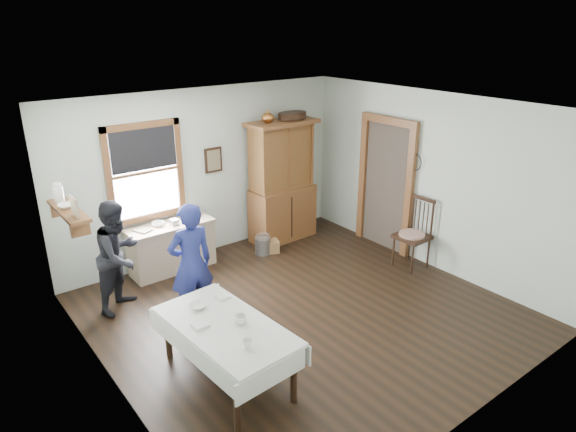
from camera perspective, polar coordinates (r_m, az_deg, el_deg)
The scene contains 20 objects.
room at distance 6.37m, azimuth 1.78°, elevation -0.24°, with size 5.01×5.01×2.70m.
window at distance 7.83m, azimuth -15.64°, elevation 5.29°, with size 1.18×0.07×1.48m.
doorway at distance 8.64m, azimuth 10.82°, elevation 3.88°, with size 0.09×1.14×2.22m.
wall_shelf at distance 6.61m, azimuth -23.34°, elevation 0.83°, with size 0.24×1.00×0.44m.
framed_picture at distance 8.33m, azimuth -8.26°, elevation 6.17°, with size 0.30×0.04×0.40m, color black.
rug_beater at distance 8.15m, azimuth 13.95°, elevation 6.67°, with size 0.27×0.27×0.01m, color black.
work_counter at distance 8.10m, azimuth -12.80°, elevation -3.39°, with size 1.33×0.50×0.76m, color tan.
china_hutch at distance 8.83m, azimuth -0.62°, elevation 3.85°, with size 1.23×0.58×2.09m, color brown.
dining_table at distance 5.72m, azimuth -6.84°, elevation -14.71°, with size 0.89×1.68×0.67m, color silver.
spindle_chair at distance 8.17m, azimuth 13.66°, elevation -1.90°, with size 0.51×0.51×1.11m, color black.
pail at distance 8.54m, azimuth -2.80°, elevation -3.30°, with size 0.26×0.26×0.28m, color gray.
wicker_basket at distance 8.60m, azimuth -2.27°, elevation -3.39°, with size 0.35×0.25×0.21m, color #A8804C.
woman_blue at distance 6.57m, azimuth -10.69°, elevation -5.73°, with size 0.54×0.36×1.49m, color navy.
figure_dark at distance 7.13m, azimuth -18.23°, elevation -4.60°, with size 0.68×0.53×1.41m, color black.
table_cup_a at distance 5.51m, azimuth -5.28°, elevation -11.34°, with size 0.12×0.12×0.10m, color white.
table_cup_b at distance 5.14m, azimuth -4.52°, elevation -13.96°, with size 0.10×0.10×0.09m, color white.
table_bowl at distance 5.84m, azimuth -9.97°, elevation -9.79°, with size 0.22×0.22×0.05m, color white.
counter_book at distance 7.75m, azimuth -16.36°, elevation -1.76°, with size 0.16×0.21×0.02m, color #76694F.
counter_bowl at distance 7.92m, azimuth -14.23°, elevation -0.87°, with size 0.19×0.19×0.06m, color white.
shelf_bowl at distance 6.61m, azimuth -23.39°, elevation 1.06°, with size 0.22×0.22×0.05m, color white.
Camera 1 is at (-3.79, -4.57, 3.68)m, focal length 32.00 mm.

